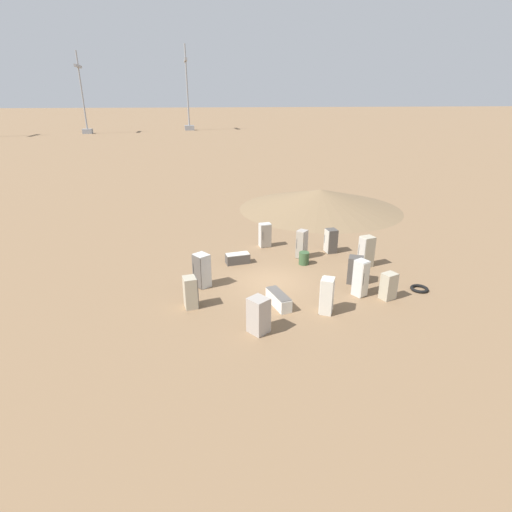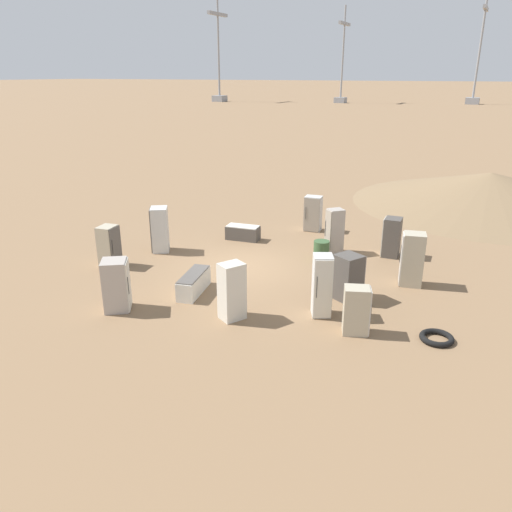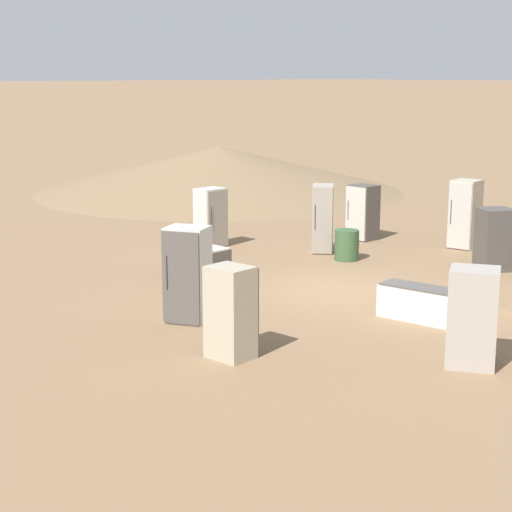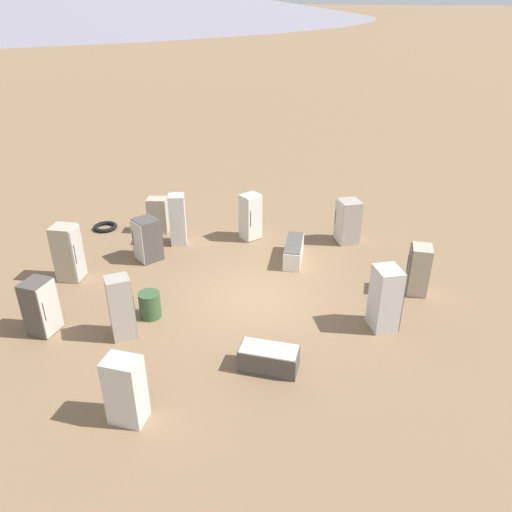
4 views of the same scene
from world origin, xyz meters
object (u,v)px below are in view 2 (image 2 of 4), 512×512
discarded_fridge_4 (348,277)px  discarded_fridge_9 (357,310)px  discarded_fridge_12 (313,214)px  discarded_fridge_8 (160,230)px  power_pylon_0 (477,69)px  discarded_fridge_11 (116,285)px  power_pylon_1 (342,74)px  discarded_fridge_5 (243,233)px  discarded_fridge_1 (109,246)px  discarded_fridge_3 (334,231)px  discarded_fridge_7 (322,286)px  rusty_barrel (321,250)px  power_pylon_2 (219,70)px  discarded_fridge_6 (391,237)px  scrap_tire (437,338)px  discarded_fridge_0 (232,291)px  discarded_fridge_10 (412,259)px

discarded_fridge_4 → discarded_fridge_9: 2.32m
discarded_fridge_12 → discarded_fridge_8: bearing=43.7°
power_pylon_0 → discarded_fridge_11: (-124.17, 1.98, -7.08)m
power_pylon_1 → discarded_fridge_8: bearing=-166.7°
discarded_fridge_5 → discarded_fridge_8: discarded_fridge_8 is taller
discarded_fridge_1 → discarded_fridge_5: 6.03m
discarded_fridge_11 → discarded_fridge_12: (10.67, -2.62, 0.00)m
power_pylon_1 → discarded_fridge_3: bearing=-163.1°
discarded_fridge_3 → discarded_fridge_7: size_ratio=0.95×
power_pylon_1 → rusty_barrel: 113.90m
power_pylon_1 → discarded_fridge_5: bearing=-165.2°
discarded_fridge_5 → power_pylon_2: bearing=-156.2°
discarded_fridge_6 → discarded_fridge_9: size_ratio=1.13×
discarded_fridge_1 → discarded_fridge_4: size_ratio=1.04×
power_pylon_2 → scrap_tire: bearing=-147.3°
scrap_tire → discarded_fridge_0: bearing=102.7°
discarded_fridge_8 → discarded_fridge_11: discarded_fridge_8 is taller
discarded_fridge_3 → discarded_fridge_12: size_ratio=1.12×
discarded_fridge_6 → scrap_tire: discarded_fridge_6 is taller
discarded_fridge_3 → rusty_barrel: (-1.08, 0.17, -0.53)m
discarded_fridge_7 → discarded_fridge_1: bearing=-28.5°
power_pylon_0 → discarded_fridge_1: (-121.32, 4.79, -7.10)m
power_pylon_2 → discarded_fridge_8: 117.38m
discarded_fridge_12 → discarded_fridge_9: bearing=111.2°
discarded_fridge_1 → discarded_fridge_6: (5.88, -9.50, 0.00)m
power_pylon_2 → discarded_fridge_7: bearing=-148.6°
discarded_fridge_4 → discarded_fridge_10: discarded_fridge_10 is taller
discarded_fridge_0 → discarded_fridge_11: size_ratio=1.08×
discarded_fridge_1 → discarded_fridge_10: discarded_fridge_10 is taller
power_pylon_1 → discarded_fridge_3: 112.89m
discarded_fridge_5 → discarded_fridge_7: discarded_fridge_7 is taller
discarded_fridge_5 → rusty_barrel: bearing=70.1°
discarded_fridge_3 → discarded_fridge_8: size_ratio=0.99×
power_pylon_2 → discarded_fridge_10: size_ratio=13.41×
scrap_tire → discarded_fridge_4: bearing=62.3°
discarded_fridge_7 → rusty_barrel: discarded_fridge_7 is taller
discarded_fridge_4 → discarded_fridge_5: discarded_fridge_4 is taller
power_pylon_0 → discarded_fridge_6: power_pylon_0 is taller
power_pylon_2 → discarded_fridge_7: size_ratio=13.04×
discarded_fridge_5 → scrap_tire: bearing=51.4°
discarded_fridge_10 → discarded_fridge_3: bearing=47.0°
discarded_fridge_0 → discarded_fridge_6: discarded_fridge_0 is taller
discarded_fridge_1 → discarded_fridge_11: (-2.85, -2.82, 0.03)m
discarded_fridge_7 → scrap_tire: discarded_fridge_7 is taller
discarded_fridge_8 → discarded_fridge_11: size_ratio=1.14×
power_pylon_0 → scrap_tire: (-121.81, -7.34, -7.82)m
discarded_fridge_4 → discarded_fridge_6: discarded_fridge_6 is taller
discarded_fridge_3 → discarded_fridge_11: size_ratio=1.12×
rusty_barrel → power_pylon_1: bearing=16.6°
discarded_fridge_10 → discarded_fridge_4: bearing=129.7°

